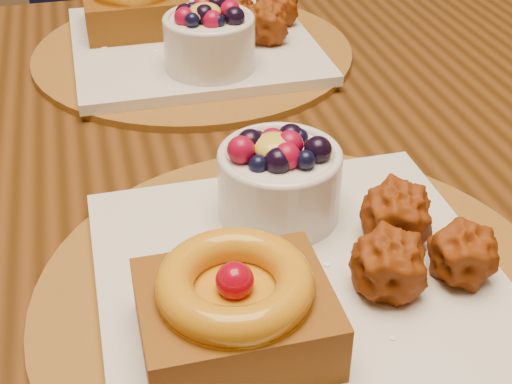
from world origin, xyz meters
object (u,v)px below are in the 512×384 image
(place_setting_near, at_px, (296,266))
(chair_far, at_px, (128,71))
(dining_table, at_px, (235,211))
(place_setting_far, at_px, (190,34))

(place_setting_near, distance_m, chair_far, 1.12)
(chair_far, bearing_deg, place_setting_near, -67.67)
(dining_table, relative_size, chair_far, 1.96)
(place_setting_near, relative_size, place_setting_far, 1.00)
(chair_far, bearing_deg, dining_table, -66.86)
(place_setting_near, height_order, place_setting_far, place_setting_far)
(place_setting_far, bearing_deg, dining_table, -89.02)
(place_setting_far, bearing_deg, chair_far, 93.89)
(dining_table, distance_m, chair_far, 0.88)
(dining_table, distance_m, place_setting_near, 0.24)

